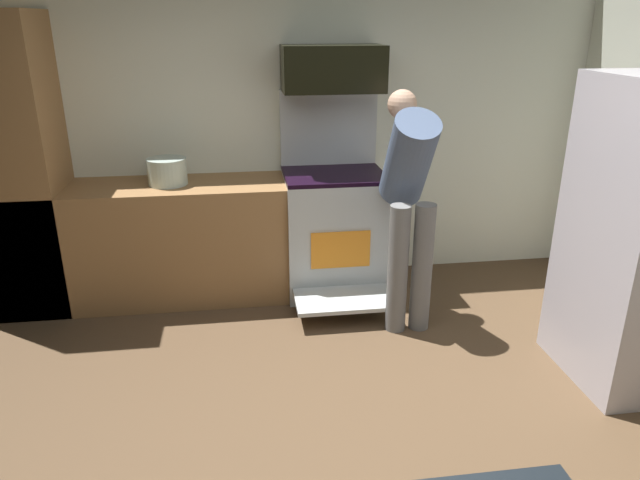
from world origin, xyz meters
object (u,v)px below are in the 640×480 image
oven_range (333,227)px  person_cook (409,194)px  microwave (333,69)px  stock_pot (167,172)px

oven_range → person_cook: size_ratio=0.96×
microwave → stock_pot: bearing=-176.3°
oven_range → microwave: bearing=90.0°
oven_range → microwave: microwave is taller
oven_range → stock_pot: bearing=179.3°
microwave → oven_range: bearing=-90.0°
microwave → person_cook: size_ratio=0.46×
oven_range → stock_pot: size_ratio=5.42×
microwave → person_cook: microwave is taller
person_cook → stock_pot: person_cook is taller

